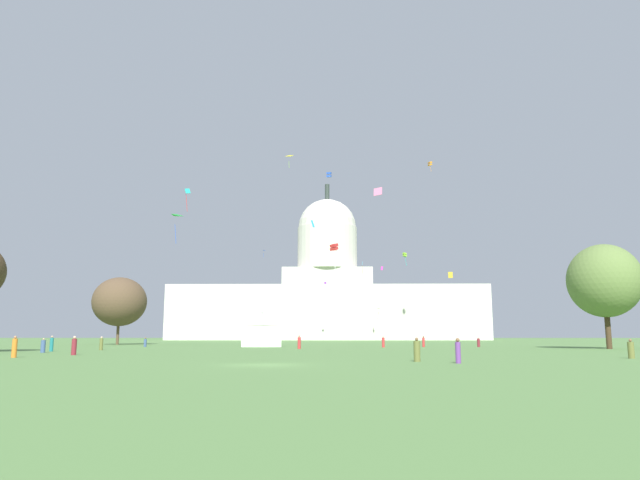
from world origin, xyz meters
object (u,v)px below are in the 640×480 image
object	(u,v)px
person_red_aisle_center	(299,343)
kite_cyan_mid_b	(362,264)
capitol_building	(327,292)
kite_white_low	(262,314)
person_olive_deep_crowd	(417,351)
kite_lime_mid	(405,255)
person_denim_mid_left	(145,343)
kite_green_mid	(174,220)
kite_magenta_mid	(382,268)
kite_blue_mid_b	(329,175)
person_olive_edge_west	(101,344)
kite_pink_low	(378,192)
kite_orange_high	(430,164)
person_orange_mid_right	(14,348)
person_red_lawn_far_right	(423,342)
kite_black_low	(377,310)
kite_blue_mid	(263,252)
kite_red_low	(334,248)
kite_cyan_mid	(313,224)
person_denim_near_tree_east	(43,346)
person_teal_front_right	(52,344)
kite_gold_low	(450,275)
tree_west_far	(120,302)
person_olive_front_left	(631,350)
kite_violet_mid	(325,284)
person_maroon_back_left	(479,343)
kite_yellow_high	(290,158)
person_purple_edge_east	(458,351)
person_red_front_center	(383,342)
person_maroon_near_tree_west	(74,346)
event_tent	(262,330)
tree_east_far	(604,281)

from	to	relation	value
person_red_aisle_center	kite_cyan_mid_b	xyz separation A→B (m)	(15.47, 124.74, 25.56)
capitol_building	kite_white_low	xyz separation A→B (m)	(-22.15, -25.80, -9.15)
person_olive_deep_crowd	kite_lime_mid	distance (m)	82.83
person_denim_mid_left	kite_green_mid	bearing A→B (deg)	146.89
kite_magenta_mid	kite_blue_mid_b	world-z (taller)	kite_blue_mid_b
kite_blue_mid_b	kite_cyan_mid_b	world-z (taller)	kite_blue_mid_b
person_olive_edge_west	kite_pink_low	distance (m)	38.16
person_red_aisle_center	kite_orange_high	world-z (taller)	kite_orange_high
person_orange_mid_right	kite_green_mid	bearing A→B (deg)	-98.02
person_orange_mid_right	kite_orange_high	distance (m)	141.97
person_olive_deep_crowd	kite_orange_high	bearing A→B (deg)	47.49
person_red_lawn_far_right	kite_black_low	world-z (taller)	kite_black_low
person_olive_deep_crowd	person_red_aisle_center	world-z (taller)	person_red_aisle_center
kite_blue_mid	kite_blue_mid_b	bearing A→B (deg)	38.15
kite_green_mid	person_orange_mid_right	bearing A→B (deg)	32.82
capitol_building	kite_red_low	size ratio (longest dim) A/B	34.35
kite_cyan_mid	person_denim_near_tree_east	bearing A→B (deg)	-136.61
person_olive_edge_west	kite_black_low	xyz separation A→B (m)	(44.02, 128.79, 9.65)
person_teal_front_right	kite_cyan_mid_b	distance (m)	146.46
person_red_lawn_far_right	kite_gold_low	size ratio (longest dim) A/B	1.28
kite_black_low	kite_cyan_mid_b	xyz separation A→B (m)	(-4.78, 2.82, 15.97)
kite_red_low	kite_orange_high	bearing A→B (deg)	112.04
kite_cyan_mid	kite_gold_low	xyz separation A→B (m)	(28.94, 14.82, -8.33)
tree_west_far	kite_cyan_mid	world-z (taller)	kite_cyan_mid
kite_white_low	person_olive_edge_west	bearing A→B (deg)	94.43
person_olive_front_left	kite_pink_low	bearing A→B (deg)	31.30
kite_blue_mid	kite_violet_mid	xyz separation A→B (m)	(20.74, 5.45, -10.32)
kite_cyan_mid	kite_gold_low	bearing A→B (deg)	9.19
tree_west_far	person_maroon_back_left	size ratio (longest dim) A/B	9.84
kite_blue_mid_b	kite_cyan_mid_b	size ratio (longest dim) A/B	0.22
person_red_aisle_center	kite_lime_mid	bearing A→B (deg)	29.33
tree_west_far	person_olive_deep_crowd	size ratio (longest dim) A/B	9.11
person_red_aisle_center	kite_white_low	world-z (taller)	kite_white_low
kite_magenta_mid	kite_blue_mid_b	size ratio (longest dim) A/B	1.43
kite_blue_mid	person_red_aisle_center	bearing A→B (deg)	34.66
kite_violet_mid	kite_gold_low	xyz separation A→B (m)	(27.29, -72.70, -4.50)
person_maroon_back_left	kite_yellow_high	size ratio (longest dim) A/B	0.58
person_olive_front_left	person_purple_edge_east	xyz separation A→B (m)	(-15.12, -8.20, 0.09)
person_red_front_center	kite_blue_mid	size ratio (longest dim) A/B	0.81
person_denim_near_tree_east	kite_cyan_mid	bearing A→B (deg)	-118.82
kite_pink_low	kite_lime_mid	xyz separation A→B (m)	(10.21, 56.88, 0.62)
person_red_aisle_center	kite_green_mid	xyz separation A→B (m)	(-18.05, 2.47, 17.16)
person_olive_edge_west	person_red_aisle_center	xyz separation A→B (m)	(23.76, 6.87, 0.06)
capitol_building	person_maroon_near_tree_west	size ratio (longest dim) A/B	70.60
person_orange_mid_right	kite_red_low	size ratio (longest dim) A/B	0.49
event_tent	kite_lime_mid	distance (m)	41.64
kite_yellow_high	kite_gold_low	distance (m)	45.64
person_maroon_near_tree_west	kite_cyan_mid_b	size ratio (longest dim) A/B	0.40
person_purple_edge_east	kite_magenta_mid	size ratio (longest dim) A/B	1.19
kite_lime_mid	tree_east_far	bearing A→B (deg)	0.21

